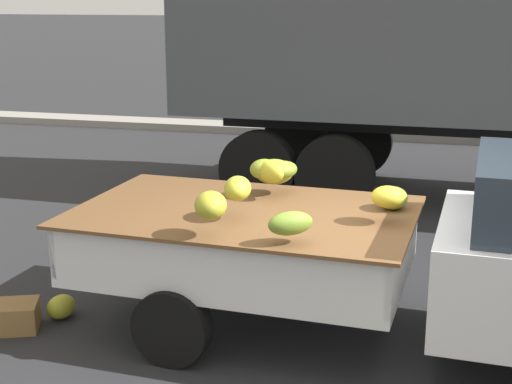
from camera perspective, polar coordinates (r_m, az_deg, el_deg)
The scene contains 5 objects.
ground at distance 6.31m, azimuth 9.07°, elevation -12.48°, with size 220.00×220.00×0.00m, color #28282B.
curb_strip at distance 15.78m, azimuth 12.74°, elevation 4.25°, with size 80.00×0.80×0.16m, color gray.
pickup_truck at distance 6.16m, azimuth 17.77°, elevation -4.77°, with size 5.23×2.15×1.70m.
fallen_banana_bunch_near_tailgate at distance 7.12m, azimuth -14.78°, elevation -8.54°, with size 0.30×0.23×0.22m, color gold.
produce_crate at distance 7.01m, azimuth -18.57°, elevation -9.09°, with size 0.52×0.36×0.25m, color olive.
Camera 1 is at (0.45, -5.60, 2.87)m, focal length 51.90 mm.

